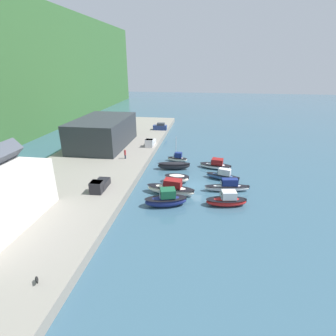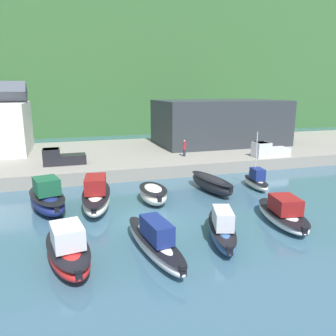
# 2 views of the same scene
# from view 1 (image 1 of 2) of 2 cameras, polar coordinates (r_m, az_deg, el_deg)

# --- Properties ---
(ground_plane) EXTENTS (320.00, 320.00, 0.00)m
(ground_plane) POSITION_cam_1_polar(r_m,az_deg,el_deg) (48.16, 5.92, -3.86)
(ground_plane) COLOR #385B70
(quay_promenade) EXTENTS (109.42, 22.12, 1.41)m
(quay_promenade) POSITION_cam_1_polar(r_m,az_deg,el_deg) (53.23, -18.18, -1.47)
(quay_promenade) COLOR gray
(quay_promenade) RESTS_ON ground_plane
(yacht_club_building) EXTENTS (19.39, 11.82, 6.81)m
(yacht_club_building) POSITION_cam_1_polar(r_m,az_deg,el_deg) (67.71, -13.95, 7.60)
(yacht_club_building) COLOR #2D3338
(yacht_club_building) RESTS_ON quay_promenade
(moored_boat_0) EXTENTS (4.14, 7.07, 2.87)m
(moored_boat_0) POSITION_cam_1_polar(r_m,az_deg,el_deg) (41.06, -0.40, -6.90)
(moored_boat_0) COLOR navy
(moored_boat_0) RESTS_ON ground_plane
(moored_boat_1) EXTENTS (3.45, 8.62, 2.75)m
(moored_boat_1) POSITION_cam_1_polar(r_m,az_deg,el_deg) (44.56, 0.65, -4.52)
(moored_boat_1) COLOR white
(moored_boat_1) RESTS_ON ground_plane
(moored_boat_2) EXTENTS (2.32, 4.57, 1.53)m
(moored_boat_2) POSITION_cam_1_polar(r_m,az_deg,el_deg) (49.01, 1.93, -2.23)
(moored_boat_2) COLOR white
(moored_boat_2) RESTS_ON ground_plane
(moored_boat_3) EXTENTS (2.76, 7.03, 1.59)m
(moored_boat_3) POSITION_cam_1_polar(r_m,az_deg,el_deg) (54.88, 1.27, 0.54)
(moored_boat_3) COLOR black
(moored_boat_3) RESTS_ON ground_plane
(moored_boat_4) EXTENTS (1.99, 4.73, 5.73)m
(moored_boat_4) POSITION_cam_1_polar(r_m,az_deg,el_deg) (59.46, 2.08, 2.17)
(moored_boat_4) COLOR white
(moored_boat_4) RESTS_ON ground_plane
(moored_boat_5) EXTENTS (3.28, 6.73, 2.46)m
(moored_boat_5) POSITION_cam_1_polar(r_m,az_deg,el_deg) (42.27, 12.67, -6.85)
(moored_boat_5) COLOR red
(moored_boat_5) RESTS_ON ground_plane
(moored_boat_6) EXTENTS (2.75, 8.08, 2.31)m
(moored_boat_6) POSITION_cam_1_polar(r_m,az_deg,el_deg) (46.83, 12.84, -3.98)
(moored_boat_6) COLOR silver
(moored_boat_6) RESTS_ON ground_plane
(moored_boat_7) EXTENTS (3.43, 6.67, 2.24)m
(moored_boat_7) POSITION_cam_1_polar(r_m,az_deg,el_deg) (51.14, 11.89, -1.66)
(moored_boat_7) COLOR #33568E
(moored_boat_7) RESTS_ON ground_plane
(moored_boat_8) EXTENTS (3.48, 6.98, 2.14)m
(moored_boat_8) POSITION_cam_1_polar(r_m,az_deg,el_deg) (56.33, 10.38, 0.66)
(moored_boat_8) COLOR white
(moored_boat_8) RESTS_ON ground_plane
(parked_car_1) EXTENTS (1.95, 4.26, 2.16)m
(parked_car_1) POSITION_cam_1_polar(r_m,az_deg,el_deg) (82.36, -1.71, 8.95)
(parked_car_1) COLOR navy
(parked_car_1) RESTS_ON quay_promenade
(pickup_truck_0) EXTENTS (4.74, 2.02, 1.90)m
(pickup_truck_0) POSITION_cam_1_polar(r_m,az_deg,el_deg) (66.23, -3.92, 5.56)
(pickup_truck_0) COLOR silver
(pickup_truck_0) RESTS_ON quay_promenade
(pickup_truck_1) EXTENTS (4.77, 2.09, 1.90)m
(pickup_truck_1) POSITION_cam_1_polar(r_m,az_deg,el_deg) (44.40, -14.76, -3.65)
(pickup_truck_1) COLOR black
(pickup_truck_1) RESTS_ON quay_promenade
(person_on_quay) EXTENTS (0.40, 0.40, 2.14)m
(person_on_quay) POSITION_cam_1_polar(r_m,az_deg,el_deg) (57.59, -9.33, 3.07)
(person_on_quay) COLOR #232838
(person_on_quay) RESTS_ON quay_promenade
(dog_on_quay) EXTENTS (0.81, 0.74, 0.68)m
(dog_on_quay) POSITION_cam_1_polar(r_m,az_deg,el_deg) (29.58, -26.68, -20.90)
(dog_on_quay) COLOR black
(dog_on_quay) RESTS_ON quay_promenade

